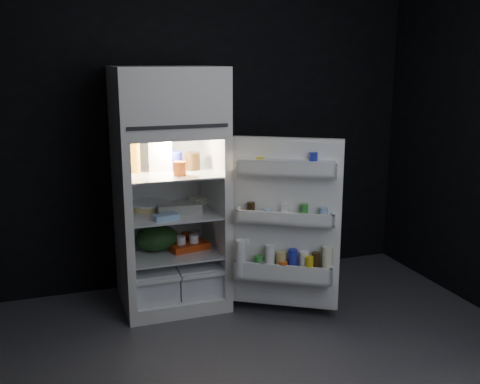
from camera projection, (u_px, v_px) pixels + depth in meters
name	position (u px, v px, depth m)	size (l,w,h in m)	color
wall_back	(177.00, 121.00, 4.47)	(4.00, 0.00, 2.70)	black
refrigerator	(169.00, 180.00, 4.16)	(0.76, 0.71, 1.78)	white
fridge_door	(286.00, 228.00, 3.92)	(0.71, 0.54, 1.22)	white
milk_jug	(160.00, 154.00, 4.14)	(0.17, 0.17, 0.24)	white
mayo_jar	(175.00, 161.00, 4.14)	(0.11, 0.11, 0.14)	#1E28A3
jam_jar	(193.00, 161.00, 4.16)	(0.11, 0.11, 0.13)	#30200D
amber_bottle	(135.00, 157.00, 4.05)	(0.08, 0.08, 0.22)	orange
small_carton	(180.00, 169.00, 3.95)	(0.08, 0.06, 0.10)	#CB5417
egg_carton	(180.00, 209.00, 4.10)	(0.32, 0.12, 0.07)	gray
pie	(150.00, 206.00, 4.24)	(0.29, 0.29, 0.04)	tan
flat_package	(166.00, 217.00, 3.95)	(0.18, 0.09, 0.04)	#8EB2DB
wrapped_pkg	(199.00, 200.00, 4.39)	(0.12, 0.10, 0.05)	#F8F8CB
produce_bag	(157.00, 238.00, 4.20)	(0.31, 0.26, 0.20)	#193815
yogurt_tray	(189.00, 246.00, 4.24)	(0.29, 0.16, 0.05)	#B9360F
small_can_red	(186.00, 238.00, 4.37)	(0.06, 0.06, 0.09)	#B9360F
small_can_silver	(195.00, 236.00, 4.41)	(0.07, 0.07, 0.09)	silver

